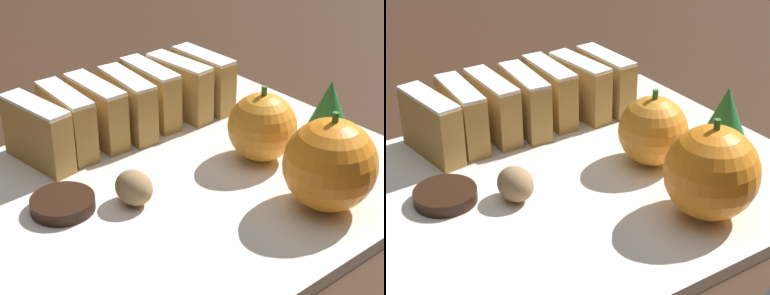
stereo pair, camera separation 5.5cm
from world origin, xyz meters
TOP-DOWN VIEW (x-y plane):
  - ground_plane at (0.00, 0.00)m, footprint 6.00×6.00m
  - serving_platter at (0.00, 0.00)m, footprint 0.32×0.39m
  - stollen_slice_front at (-0.11, -0.09)m, footprint 0.08×0.03m
  - stollen_slice_second at (-0.11, -0.06)m, footprint 0.08×0.03m
  - stollen_slice_third at (-0.11, -0.02)m, footprint 0.08×0.02m
  - stollen_slice_fourth at (-0.11, 0.01)m, footprint 0.08×0.03m
  - stollen_slice_fifth at (-0.11, 0.04)m, footprint 0.08×0.03m
  - stollen_slice_sixth at (-0.11, 0.07)m, footprint 0.08×0.03m
  - stollen_slice_back at (-0.11, 0.11)m, footprint 0.08×0.02m
  - orange_near at (0.01, 0.07)m, footprint 0.06×0.06m
  - orange_far at (0.10, 0.06)m, footprint 0.08×0.08m
  - walnut at (0.00, -0.06)m, footprint 0.04×0.03m
  - chocolate_cookie at (-0.03, -0.11)m, footprint 0.05×0.05m
  - evergreen_sprig at (0.03, 0.14)m, footprint 0.05×0.05m

SIDE VIEW (x-z plane):
  - ground_plane at x=0.00m, z-range 0.00..0.00m
  - serving_platter at x=0.00m, z-range 0.00..0.01m
  - chocolate_cookie at x=-0.03m, z-range 0.01..0.02m
  - walnut at x=0.00m, z-range 0.01..0.04m
  - stollen_slice_front at x=-0.11m, z-range 0.01..0.07m
  - stollen_slice_second at x=-0.11m, z-range 0.01..0.07m
  - stollen_slice_third at x=-0.11m, z-range 0.01..0.07m
  - stollen_slice_fourth at x=-0.11m, z-range 0.01..0.07m
  - stollen_slice_fifth at x=-0.11m, z-range 0.01..0.07m
  - stollen_slice_sixth at x=-0.11m, z-range 0.01..0.07m
  - stollen_slice_back at x=-0.11m, z-range 0.01..0.07m
  - evergreen_sprig at x=0.03m, z-range 0.01..0.07m
  - orange_near at x=0.01m, z-range 0.01..0.08m
  - orange_far at x=0.10m, z-range 0.01..0.09m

